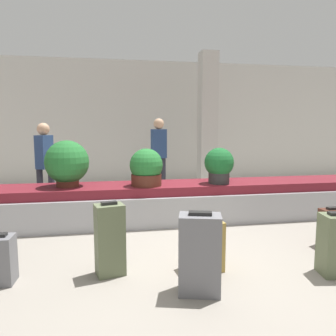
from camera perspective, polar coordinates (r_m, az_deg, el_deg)
The scene contains 15 objects.
ground_plane at distance 3.95m, azimuth 4.17°, elevation -15.13°, with size 18.00×18.00×0.00m, color gray.
back_wall at distance 8.69m, azimuth -4.22°, elevation 7.77°, with size 18.00×0.06×3.20m.
carousel at distance 5.31m, azimuth 0.00°, elevation -6.01°, with size 6.96×0.96×0.60m.
pillar at distance 7.76m, azimuth 6.90°, elevation 7.83°, with size 0.39×0.39×3.20m.
suitcase_1 at distance 3.44m, azimuth -10.09°, elevation -12.14°, with size 0.32×0.27×0.76m.
suitcase_2 at distance 3.63m, azimuth -27.18°, elevation -14.02°, with size 0.26×0.24×0.49m.
suitcase_3 at distance 3.79m, azimuth 26.96°, elevation -11.82°, with size 0.30×0.30×0.65m.
suitcase_4 at distance 4.66m, azimuth 26.71°, elevation -9.27°, with size 0.30×0.20×0.51m.
suitcase_5 at distance 3.04m, azimuth 5.54°, elevation -14.69°, with size 0.42×0.33×0.75m.
suitcase_6 at distance 3.55m, azimuth 6.57°, elevation -13.18°, with size 0.36×0.30×0.55m.
potted_plant_0 at distance 5.28m, azimuth 8.89°, elevation 0.50°, with size 0.47×0.47×0.57m.
potted_plant_1 at distance 5.03m, azimuth -3.81°, elevation -0.07°, with size 0.51×0.51×0.57m.
potted_plant_2 at distance 5.17m, azimuth -17.18°, elevation 0.79°, with size 0.66×0.66×0.70m.
traveler_0 at distance 7.32m, azimuth -1.61°, elevation 3.31°, with size 0.35×0.25×1.69m.
traveler_1 at distance 6.31m, azimuth -20.69°, elevation 1.50°, with size 0.31×0.37×1.57m.
Camera 1 is at (-0.92, -3.54, 1.49)m, focal length 35.00 mm.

